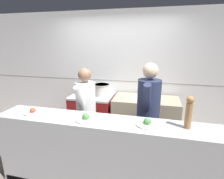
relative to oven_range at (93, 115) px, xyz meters
name	(u,v)px	position (x,y,z in m)	size (l,w,h in m)	color
ground_plane	(97,172)	(0.45, -1.09, -0.45)	(14.00, 14.00, 0.00)	#6B6056
wall_back_tiled	(117,74)	(0.45, 0.40, 0.85)	(8.00, 0.06, 2.60)	white
oven_range	(93,115)	(0.00, 0.00, 0.00)	(0.85, 0.71, 0.91)	maroon
prep_counter	(145,120)	(1.10, 0.00, 0.00)	(1.25, 0.65, 0.91)	gray
pass_counter	(106,156)	(0.66, -1.35, 0.05)	(2.96, 0.45, 1.01)	#B7BABF
stock_pot	(84,89)	(-0.21, 0.04, 0.55)	(0.32, 0.32, 0.18)	#2D2D33
sauce_pot	(102,90)	(0.21, 0.00, 0.58)	(0.32, 0.32, 0.24)	beige
mixing_bowl_steel	(134,96)	(0.88, -0.04, 0.50)	(0.20, 0.20, 0.09)	#B7BABF
chefs_knife	(141,99)	(1.01, -0.08, 0.46)	(0.36, 0.25, 0.02)	#B7BABF
plated_dish_main	(33,112)	(-0.37, -1.35, 0.58)	(0.23, 0.23, 0.08)	white
plated_dish_appetiser	(86,118)	(0.42, -1.38, 0.58)	(0.27, 0.27, 0.09)	white
plated_dish_dessert	(147,123)	(1.18, -1.34, 0.58)	(0.27, 0.27, 0.09)	white
pepper_mill	(189,112)	(1.62, -1.31, 0.76)	(0.08, 0.08, 0.38)	#AD7A47
chef_head_cook	(86,110)	(0.17, -0.76, 0.42)	(0.33, 0.69, 1.57)	black
chef_sous	(148,112)	(1.17, -0.75, 0.48)	(0.37, 0.74, 1.68)	black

